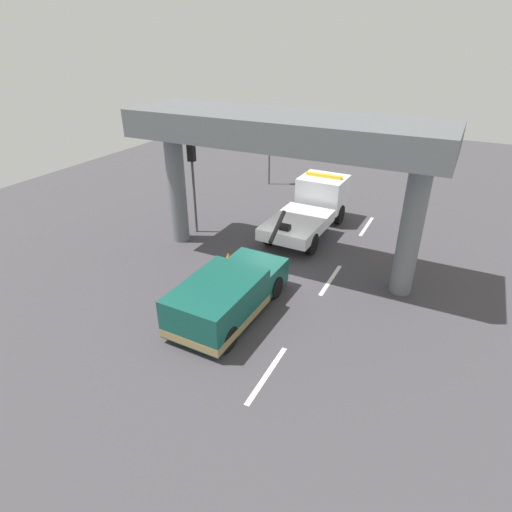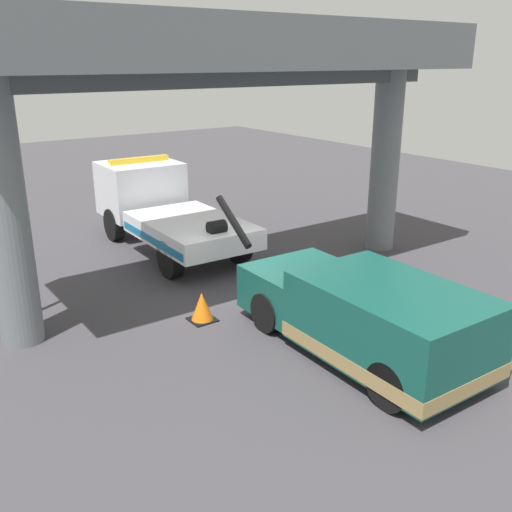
{
  "view_description": "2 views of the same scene",
  "coord_description": "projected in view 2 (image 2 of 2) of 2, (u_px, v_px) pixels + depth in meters",
  "views": [
    {
      "loc": [
        -14.41,
        -6.41,
        8.83
      ],
      "look_at": [
        -1.62,
        0.05,
        1.25
      ],
      "focal_mm": 29.54,
      "sensor_mm": 36.0,
      "label": 1
    },
    {
      "loc": [
        -10.72,
        7.41,
        5.37
      ],
      "look_at": [
        -1.14,
        0.53,
        1.31
      ],
      "focal_mm": 40.27,
      "sensor_mm": 36.0,
      "label": 2
    }
  ],
  "objects": [
    {
      "name": "lane_stripe_mid",
      "position": [
        323.0,
        269.0,
        15.46
      ],
      "size": [
        2.6,
        0.16,
        0.01
      ],
      "primitive_type": "cube",
      "color": "silver",
      "rests_on": "ground"
    },
    {
      "name": "traffic_cone_orange",
      "position": [
        202.0,
        307.0,
        12.34
      ],
      "size": [
        0.54,
        0.54,
        0.65
      ],
      "color": "orange",
      "rests_on": "ground"
    },
    {
      "name": "lane_stripe_east",
      "position": [
        208.0,
        221.0,
        20.06
      ],
      "size": [
        2.6,
        0.16,
        0.01
      ],
      "primitive_type": "cube",
      "color": "silver",
      "rests_on": "ground"
    },
    {
      "name": "tow_truck_white",
      "position": [
        160.0,
        206.0,
        17.16
      ],
      "size": [
        7.28,
        2.54,
        2.46
      ],
      "color": "white",
      "rests_on": "ground"
    },
    {
      "name": "towed_van_green",
      "position": [
        367.0,
        317.0,
        10.76
      ],
      "size": [
        5.24,
        2.32,
        1.58
      ],
      "color": "#145147",
      "rests_on": "ground"
    },
    {
      "name": "overpass_structure",
      "position": [
        234.0,
        64.0,
        12.68
      ],
      "size": [
        3.6,
        12.31,
        6.21
      ],
      "color": "slate",
      "rests_on": "ground"
    },
    {
      "name": "ground_plane",
      "position": [
        246.0,
        292.0,
        14.08
      ],
      "size": [
        60.0,
        40.0,
        0.1
      ],
      "primitive_type": "cube",
      "color": "#423F44"
    }
  ]
}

